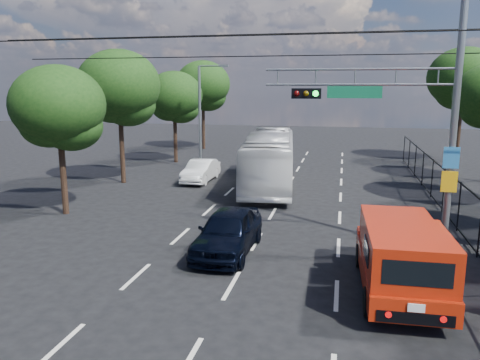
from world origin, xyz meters
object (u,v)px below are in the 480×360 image
(signal_mast, at_px, (416,100))
(red_pickup, at_px, (400,255))
(navy_hatchback, at_px, (228,231))
(white_bus, at_px, (270,159))
(white_van, at_px, (201,171))

(signal_mast, distance_m, red_pickup, 5.40)
(signal_mast, height_order, navy_hatchback, signal_mast)
(signal_mast, distance_m, white_bus, 12.50)
(signal_mast, xyz_separation_m, white_bus, (-6.39, 10.09, -3.69))
(signal_mast, bearing_deg, white_bus, 122.34)
(red_pickup, bearing_deg, signal_mast, 79.99)
(red_pickup, relative_size, navy_hatchback, 1.27)
(navy_hatchback, bearing_deg, signal_mast, 13.47)
(white_van, bearing_deg, white_bus, -3.27)
(navy_hatchback, height_order, white_van, navy_hatchback)
(signal_mast, bearing_deg, white_van, 135.71)
(signal_mast, relative_size, red_pickup, 1.67)
(red_pickup, relative_size, white_van, 1.43)
(red_pickup, distance_m, white_van, 17.10)
(red_pickup, xyz_separation_m, white_bus, (-5.78, 13.52, 0.44))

